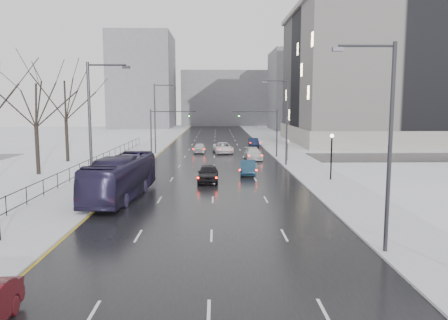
{
  "coord_description": "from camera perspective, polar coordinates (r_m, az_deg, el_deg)",
  "views": [
    {
      "loc": [
        0.27,
        -10.14,
        7.19
      ],
      "look_at": [
        0.93,
        26.3,
        2.5
      ],
      "focal_mm": 35.0,
      "sensor_mm": 36.0,
      "label": 1
    }
  ],
  "objects": [
    {
      "name": "bldg_far_left",
      "position": [
        137.13,
        -10.54,
        10.05
      ],
      "size": [
        18.0,
        22.0,
        28.0
      ],
      "primitive_type": "cube",
      "color": "slate",
      "rests_on": "ground"
    },
    {
      "name": "lamppost_r_mid",
      "position": [
        41.76,
        13.86,
        1.28
      ],
      "size": [
        0.36,
        0.36,
        4.28
      ],
      "color": "black",
      "rests_on": "sidewalk_right"
    },
    {
      "name": "mast_signal_left",
      "position": [
        58.71,
        -8.49,
        4.24
      ],
      "size": [
        6.1,
        0.33,
        6.5
      ],
      "color": "#2D2D33",
      "rests_on": "ground"
    },
    {
      "name": "sidewalk_left",
      "position": [
        71.31,
        -9.72,
        1.5
      ],
      "size": [
        5.0,
        150.0,
        0.16
      ],
      "primitive_type": "cube",
      "color": "silver",
      "rests_on": "ground"
    },
    {
      "name": "sedan_center_near",
      "position": [
        40.31,
        -2.12,
        -1.74
      ],
      "size": [
        1.93,
        4.7,
        1.59
      ],
      "primitive_type": "imported",
      "rotation": [
        0.0,
        0.0,
        -0.01
      ],
      "color": "black",
      "rests_on": "road"
    },
    {
      "name": "sedan_right_far",
      "position": [
        56.72,
        3.84,
        0.81
      ],
      "size": [
        2.29,
        5.1,
        1.45
      ],
      "primitive_type": "imported",
      "rotation": [
        0.0,
        0.0,
        0.05
      ],
      "color": "silver",
      "rests_on": "road"
    },
    {
      "name": "park_strip",
      "position": [
        73.35,
        -17.07,
        1.43
      ],
      "size": [
        14.0,
        150.0,
        0.12
      ],
      "primitive_type": "cube",
      "color": "white",
      "rests_on": "ground"
    },
    {
      "name": "civic_building",
      "position": [
        89.27,
        22.18,
        9.38
      ],
      "size": [
        41.0,
        31.0,
        24.8
      ],
      "color": "gray",
      "rests_on": "ground"
    },
    {
      "name": "road",
      "position": [
        70.5,
        -1.25,
        1.49
      ],
      "size": [
        16.0,
        150.0,
        0.04
      ],
      "primitive_type": "cube",
      "color": "black",
      "rests_on": "ground"
    },
    {
      "name": "sidewalk_right",
      "position": [
        71.23,
        7.23,
        1.54
      ],
      "size": [
        5.0,
        150.0,
        0.16
      ],
      "primitive_type": "cube",
      "color": "silver",
      "rests_on": "ground"
    },
    {
      "name": "bus",
      "position": [
        34.19,
        -13.31,
        -2.21
      ],
      "size": [
        3.7,
        11.68,
        3.2
      ],
      "primitive_type": "imported",
      "rotation": [
        0.0,
        0.0,
        -0.09
      ],
      "color": "#25203E",
      "rests_on": "road"
    },
    {
      "name": "sedan_right_cross",
      "position": [
        64.05,
        -0.13,
        1.61
      ],
      "size": [
        3.22,
        5.77,
        1.53
      ],
      "primitive_type": "imported",
      "rotation": [
        0.0,
        0.0,
        0.13
      ],
      "color": "white",
      "rests_on": "road"
    },
    {
      "name": "sedan_right_near",
      "position": [
        44.58,
        3.13,
        -0.98
      ],
      "size": [
        1.77,
        4.42,
        1.43
      ],
      "primitive_type": "imported",
      "rotation": [
        0.0,
        0.0,
        -0.06
      ],
      "color": "#19354C",
      "rests_on": "road"
    },
    {
      "name": "tree_park_d",
      "position": [
        48.23,
        -23.03,
        -1.83
      ],
      "size": [
        8.75,
        8.75,
        12.5
      ],
      "primitive_type": null,
      "color": "black",
      "rests_on": "ground"
    },
    {
      "name": "sedan_center_far",
      "position": [
        64.59,
        -3.2,
        1.6
      ],
      "size": [
        1.79,
        4.22,
        1.42
      ],
      "primitive_type": "imported",
      "rotation": [
        0.0,
        0.0,
        -0.03
      ],
      "color": "silver",
      "rests_on": "road"
    },
    {
      "name": "cross_road",
      "position": [
        58.58,
        -1.29,
        0.3
      ],
      "size": [
        130.0,
        10.0,
        0.04
      ],
      "primitive_type": "cube",
      "color": "black",
      "rests_on": "ground"
    },
    {
      "name": "no_uturn_sign",
      "position": [
        55.08,
        8.31,
        2.16
      ],
      "size": [
        0.6,
        0.06,
        2.7
      ],
      "color": "#2D2D33",
      "rests_on": "sidewalk_right"
    },
    {
      "name": "sedan_right_distant",
      "position": [
        74.84,
        3.91,
        2.36
      ],
      "size": [
        1.62,
        4.22,
        1.37
      ],
      "primitive_type": "imported",
      "rotation": [
        0.0,
        0.0,
        0.04
      ],
      "color": "#111A35",
      "rests_on": "road"
    },
    {
      "name": "streetlight_l_near",
      "position": [
        31.33,
        -16.7,
        4.15
      ],
      "size": [
        2.95,
        0.25,
        10.0
      ],
      "color": "#2D2D33",
      "rests_on": "ground"
    },
    {
      "name": "streetlight_r_near",
      "position": [
        21.69,
        20.35,
        2.73
      ],
      "size": [
        2.95,
        0.25,
        10.0
      ],
      "color": "#2D2D33",
      "rests_on": "ground"
    },
    {
      "name": "streetlight_l_far",
      "position": [
        62.73,
        -8.81,
        5.81
      ],
      "size": [
        2.95,
        0.25,
        10.0
      ],
      "color": "#2D2D33",
      "rests_on": "ground"
    },
    {
      "name": "tree_park_e",
      "position": [
        57.65,
        -19.71,
        -0.26
      ],
      "size": [
        9.45,
        9.45,
        13.5
      ],
      "primitive_type": null,
      "color": "black",
      "rests_on": "ground"
    },
    {
      "name": "bldg_far_right",
      "position": [
        128.23,
        11.6,
        8.88
      ],
      "size": [
        24.0,
        20.0,
        22.0
      ],
      "primitive_type": "cube",
      "color": "slate",
      "rests_on": "ground"
    },
    {
      "name": "bldg_far_center",
      "position": [
        150.19,
        0.4,
        8.02
      ],
      "size": [
        30.0,
        18.0,
        18.0
      ],
      "primitive_type": "cube",
      "color": "slate",
      "rests_on": "ground"
    },
    {
      "name": "mast_signal_right",
      "position": [
        58.64,
        5.9,
        4.28
      ],
      "size": [
        6.1,
        0.33,
        6.5
      ],
      "color": "#2D2D33",
      "rests_on": "ground"
    },
    {
      "name": "streetlight_r_mid",
      "position": [
        50.78,
        7.95,
        5.49
      ],
      "size": [
        2.95,
        0.25,
        10.0
      ],
      "color": "#2D2D33",
      "rests_on": "ground"
    },
    {
      "name": "iron_fence",
      "position": [
        42.74,
        -19.12,
        -1.53
      ],
      "size": [
        0.06,
        70.0,
        1.3
      ],
      "color": "black",
      "rests_on": "sidewalk_left"
    }
  ]
}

